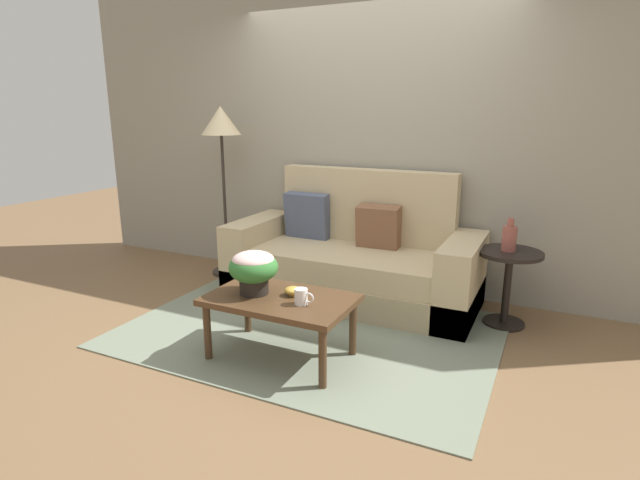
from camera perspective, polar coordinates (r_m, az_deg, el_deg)
name	(u,v)px	position (r m, az deg, el deg)	size (l,w,h in m)	color
ground_plane	(311,330)	(3.87, -1.01, -10.15)	(14.00, 14.00, 0.00)	brown
wall_back	(374,123)	(4.68, 6.08, 13.03)	(6.40, 0.12, 3.00)	gray
area_rug	(310,331)	(3.85, -1.14, -10.18)	(2.69, 1.90, 0.01)	gray
couch	(353,262)	(4.42, 3.76, -2.48)	(2.13, 0.90, 1.10)	tan
coffee_table	(280,305)	(3.34, -4.51, -7.27)	(0.95, 0.58, 0.43)	#442D1B
side_table	(508,274)	(4.08, 20.47, -3.66)	(0.48, 0.48, 0.59)	black
floor_lamp	(221,134)	(4.98, -11.07, 11.66)	(0.37, 0.37, 1.65)	#2D2823
potted_plant	(253,268)	(3.34, -7.52, -3.11)	(0.32, 0.32, 0.29)	black
coffee_mug	(302,297)	(3.18, -2.09, -6.41)	(0.13, 0.08, 0.10)	white
snack_bowl	(293,291)	(3.33, -3.09, -5.72)	(0.11, 0.11, 0.06)	gold
table_vase	(509,238)	(4.01, 20.58, 0.25)	(0.11, 0.11, 0.25)	#934C42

